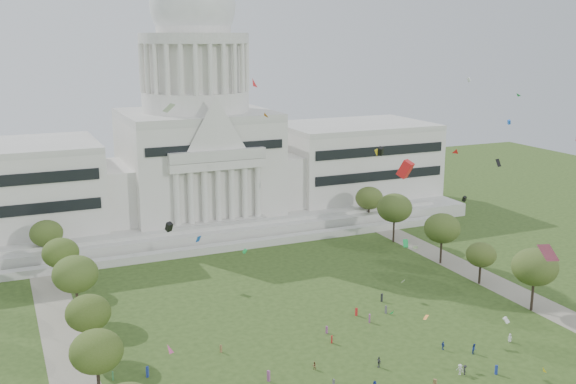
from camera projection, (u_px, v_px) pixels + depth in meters
name	position (u px, v px, depth m)	size (l,w,h in m)	color
capitol	(198.00, 151.00, 205.74)	(160.00, 64.50, 91.30)	#BCB9B0
path_left	(71.00, 369.00, 117.50)	(8.00, 160.00, 0.04)	gray
path_right	(504.00, 288.00, 155.18)	(8.00, 160.00, 0.04)	gray
row_tree_l_2	(96.00, 351.00, 105.42)	(8.42, 8.42, 11.97)	black
row_tree_r_2	(535.00, 267.00, 140.28)	(9.55, 9.55, 13.58)	black
row_tree_l_3	(88.00, 313.00, 120.66)	(8.12, 8.12, 11.55)	black
row_tree_r_3	(481.00, 255.00, 156.15)	(7.01, 7.01, 9.98)	black
row_tree_l_4	(75.00, 274.00, 136.88)	(9.29, 9.29, 13.21)	black
row_tree_r_4	(442.00, 228.00, 169.65)	(9.19, 9.19, 13.06)	black
row_tree_l_5	(61.00, 253.00, 153.22)	(8.33, 8.33, 11.85)	black
row_tree_r_5	(395.00, 208.00, 186.96)	(9.82, 9.82, 13.96)	black
row_tree_l_6	(46.00, 233.00, 168.76)	(8.19, 8.19, 11.64)	black
row_tree_r_6	(369.00, 198.00, 204.24)	(8.42, 8.42, 11.97)	black
person_0	(510.00, 338.00, 127.58)	(0.81, 0.53, 1.66)	silver
person_2	(474.00, 349.00, 122.91)	(0.93, 0.58, 1.92)	navy
person_3	(460.00, 369.00, 115.26)	(1.27, 0.65, 1.96)	silver
person_4	(379.00, 362.00, 117.85)	(1.15, 0.63, 1.96)	#4C4C51
person_8	(314.00, 366.00, 117.14)	(0.72, 0.44, 1.47)	olive
person_9	(465.00, 370.00, 115.34)	(1.12, 0.58, 1.74)	#26262B
person_10	(443.00, 346.00, 124.47)	(0.96, 0.52, 1.64)	navy
distant_crowd	(292.00, 369.00, 115.71)	(61.13, 41.64, 1.95)	navy
kite_swarm	(392.00, 225.00, 108.76)	(93.70, 95.80, 47.62)	white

